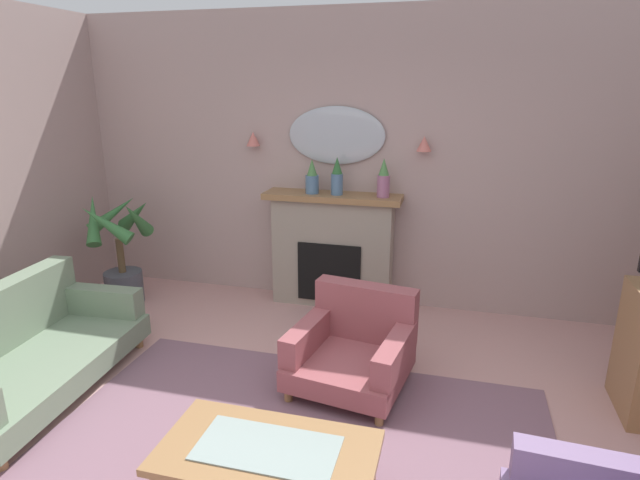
% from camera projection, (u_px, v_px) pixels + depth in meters
% --- Properties ---
extents(wall_back, '(7.01, 0.10, 2.89)m').
position_uv_depth(wall_back, '(368.00, 163.00, 5.14)').
color(wall_back, '#B29993').
rests_on(wall_back, ground).
extents(patterned_rug, '(3.20, 2.40, 0.01)m').
position_uv_depth(patterned_rug, '(289.00, 461.00, 3.14)').
color(patterned_rug, '#7F5B6B').
rests_on(patterned_rug, ground).
extents(fireplace, '(1.36, 0.36, 1.16)m').
position_uv_depth(fireplace, '(332.00, 251.00, 5.26)').
color(fireplace, gray).
rests_on(fireplace, ground).
extents(mantel_vase_centre, '(0.13, 0.13, 0.34)m').
position_uv_depth(mantel_vase_centre, '(312.00, 178.00, 5.07)').
color(mantel_vase_centre, '#4C7093').
rests_on(mantel_vase_centre, fireplace).
extents(mantel_vase_right, '(0.12, 0.12, 0.36)m').
position_uv_depth(mantel_vase_right, '(337.00, 177.00, 5.01)').
color(mantel_vase_right, '#4C7093').
rests_on(mantel_vase_right, fireplace).
extents(mantel_vase_left, '(0.12, 0.12, 0.37)m').
position_uv_depth(mantel_vase_left, '(384.00, 179.00, 4.90)').
color(mantel_vase_left, '#9E6084').
rests_on(mantel_vase_left, fireplace).
extents(wall_mirror, '(0.96, 0.06, 0.56)m').
position_uv_depth(wall_mirror, '(336.00, 135.00, 5.07)').
color(wall_mirror, '#B2BCC6').
extents(wall_sconce_left, '(0.14, 0.14, 0.14)m').
position_uv_depth(wall_sconce_left, '(253.00, 139.00, 5.24)').
color(wall_sconce_left, '#D17066').
extents(wall_sconce_right, '(0.14, 0.14, 0.14)m').
position_uv_depth(wall_sconce_right, '(424.00, 144.00, 4.82)').
color(wall_sconce_right, '#D17066').
extents(coffee_table, '(1.10, 0.60, 0.45)m').
position_uv_depth(coffee_table, '(268.00, 458.00, 2.62)').
color(coffee_table, olive).
rests_on(coffee_table, ground).
extents(floral_couch, '(0.96, 1.76, 0.76)m').
position_uv_depth(floral_couch, '(23.00, 351.00, 3.80)').
color(floral_couch, gray).
rests_on(floral_couch, ground).
extents(armchair_in_corner, '(0.92, 0.93, 0.71)m').
position_uv_depth(armchair_in_corner, '(355.00, 346.00, 3.91)').
color(armchair_in_corner, '#934C51').
rests_on(armchair_in_corner, ground).
extents(potted_plant_corner_palm, '(0.74, 0.73, 1.16)m').
position_uv_depth(potted_plant_corner_palm, '(120.00, 251.00, 5.30)').
color(potted_plant_corner_palm, '#474C56').
rests_on(potted_plant_corner_palm, ground).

